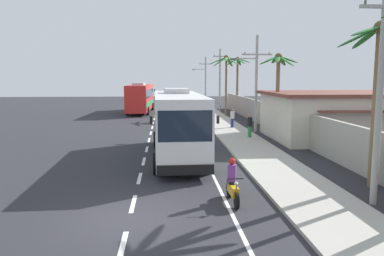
{
  "coord_description": "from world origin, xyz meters",
  "views": [
    {
      "loc": [
        1.21,
        -12.2,
        4.65
      ],
      "look_at": [
        2.76,
        9.76,
        1.7
      ],
      "focal_mm": 35.74,
      "sensor_mm": 36.0,
      "label": 1
    }
  ],
  "objects_px": {
    "pedestrian_far_walk": "(250,125)",
    "coach_bus_far_lane": "(140,97)",
    "utility_pole_mid": "(255,81)",
    "motorcycle_trailing": "(204,125)",
    "palm_nearest": "(378,70)",
    "utility_pole_far": "(220,79)",
    "motorcycle_beside_bus": "(232,185)",
    "palm_fourth": "(238,73)",
    "palm_farthest": "(226,69)",
    "palm_third": "(278,77)",
    "roadside_building": "(346,115)",
    "coach_bus_foreground": "(178,122)",
    "utility_pole_nearest": "(380,86)",
    "utility_pole_distant": "(205,78)",
    "pedestrian_near_kerb": "(232,118)"
  },
  "relations": [
    {
      "from": "pedestrian_far_walk",
      "to": "coach_bus_far_lane",
      "type": "bearing_deg",
      "value": -172.8
    },
    {
      "from": "utility_pole_mid",
      "to": "coach_bus_far_lane",
      "type": "bearing_deg",
      "value": 120.15
    },
    {
      "from": "coach_bus_far_lane",
      "to": "motorcycle_trailing",
      "type": "height_order",
      "value": "coach_bus_far_lane"
    },
    {
      "from": "coach_bus_far_lane",
      "to": "palm_nearest",
      "type": "xyz_separation_m",
      "value": [
        11.92,
        -35.13,
        2.91
      ]
    },
    {
      "from": "utility_pole_far",
      "to": "motorcycle_beside_bus",
      "type": "bearing_deg",
      "value": -97.42
    },
    {
      "from": "motorcycle_trailing",
      "to": "palm_fourth",
      "type": "xyz_separation_m",
      "value": [
        6.2,
        18.18,
        4.49
      ]
    },
    {
      "from": "coach_bus_far_lane",
      "to": "palm_farthest",
      "type": "height_order",
      "value": "palm_farthest"
    },
    {
      "from": "palm_third",
      "to": "palm_farthest",
      "type": "height_order",
      "value": "palm_farthest"
    },
    {
      "from": "utility_pole_far",
      "to": "palm_nearest",
      "type": "relative_size",
      "value": 1.2
    },
    {
      "from": "palm_fourth",
      "to": "roadside_building",
      "type": "xyz_separation_m",
      "value": [
        4.12,
        -22.01,
        -3.36
      ]
    },
    {
      "from": "coach_bus_foreground",
      "to": "palm_third",
      "type": "bearing_deg",
      "value": 38.92
    },
    {
      "from": "utility_pole_mid",
      "to": "utility_pole_far",
      "type": "xyz_separation_m",
      "value": [
        -0.31,
        18.68,
        -0.02
      ]
    },
    {
      "from": "motorcycle_beside_bus",
      "to": "palm_farthest",
      "type": "xyz_separation_m",
      "value": [
        4.57,
        30.37,
        4.85
      ]
    },
    {
      "from": "coach_bus_foreground",
      "to": "utility_pole_far",
      "type": "distance_m",
      "value": 29.28
    },
    {
      "from": "utility_pole_nearest",
      "to": "motorcycle_trailing",
      "type": "bearing_deg",
      "value": 103.21
    },
    {
      "from": "motorcycle_trailing",
      "to": "palm_fourth",
      "type": "relative_size",
      "value": 0.27
    },
    {
      "from": "motorcycle_trailing",
      "to": "palm_fourth",
      "type": "height_order",
      "value": "palm_fourth"
    },
    {
      "from": "coach_bus_far_lane",
      "to": "motorcycle_beside_bus",
      "type": "distance_m",
      "value": 37.15
    },
    {
      "from": "palm_farthest",
      "to": "palm_third",
      "type": "bearing_deg",
      "value": -84.94
    },
    {
      "from": "palm_fourth",
      "to": "palm_nearest",
      "type": "bearing_deg",
      "value": -91.28
    },
    {
      "from": "utility_pole_mid",
      "to": "palm_farthest",
      "type": "distance_m",
      "value": 12.33
    },
    {
      "from": "utility_pole_distant",
      "to": "roadside_building",
      "type": "distance_m",
      "value": 41.96
    },
    {
      "from": "motorcycle_trailing",
      "to": "utility_pole_nearest",
      "type": "xyz_separation_m",
      "value": [
        4.34,
        -18.47,
        3.66
      ]
    },
    {
      "from": "coach_bus_foreground",
      "to": "utility_pole_far",
      "type": "bearing_deg",
      "value": 77.05
    },
    {
      "from": "motorcycle_beside_bus",
      "to": "motorcycle_trailing",
      "type": "relative_size",
      "value": 1.0
    },
    {
      "from": "utility_pole_nearest",
      "to": "palm_farthest",
      "type": "xyz_separation_m",
      "value": [
        -0.57,
        30.94,
        1.2
      ]
    },
    {
      "from": "roadside_building",
      "to": "motorcycle_trailing",
      "type": "bearing_deg",
      "value": 159.64
    },
    {
      "from": "palm_fourth",
      "to": "roadside_building",
      "type": "height_order",
      "value": "palm_fourth"
    },
    {
      "from": "motorcycle_trailing",
      "to": "utility_pole_distant",
      "type": "distance_m",
      "value": 37.97
    },
    {
      "from": "palm_third",
      "to": "utility_pole_far",
      "type": "bearing_deg",
      "value": 93.04
    },
    {
      "from": "motorcycle_trailing",
      "to": "utility_pole_distant",
      "type": "xyz_separation_m",
      "value": [
        3.98,
        37.57,
        3.78
      ]
    },
    {
      "from": "motorcycle_beside_bus",
      "to": "palm_fourth",
      "type": "xyz_separation_m",
      "value": [
        7.0,
        36.08,
        4.47
      ]
    },
    {
      "from": "pedestrian_near_kerb",
      "to": "palm_nearest",
      "type": "xyz_separation_m",
      "value": [
        2.69,
        -18.56,
        3.93
      ]
    },
    {
      "from": "palm_fourth",
      "to": "palm_farthest",
      "type": "xyz_separation_m",
      "value": [
        -2.43,
        -5.71,
        0.38
      ]
    },
    {
      "from": "motorcycle_beside_bus",
      "to": "palm_farthest",
      "type": "bearing_deg",
      "value": 81.44
    },
    {
      "from": "motorcycle_beside_bus",
      "to": "pedestrian_far_walk",
      "type": "relative_size",
      "value": 1.14
    },
    {
      "from": "roadside_building",
      "to": "coach_bus_far_lane",
      "type": "bearing_deg",
      "value": 126.63
    },
    {
      "from": "pedestrian_far_walk",
      "to": "utility_pole_far",
      "type": "xyz_separation_m",
      "value": [
        0.91,
        22.32,
        3.27
      ]
    },
    {
      "from": "palm_farthest",
      "to": "roadside_building",
      "type": "relative_size",
      "value": 0.61
    },
    {
      "from": "motorcycle_trailing",
      "to": "palm_third",
      "type": "height_order",
      "value": "palm_third"
    },
    {
      "from": "utility_pole_distant",
      "to": "palm_farthest",
      "type": "height_order",
      "value": "utility_pole_distant"
    },
    {
      "from": "palm_nearest",
      "to": "roadside_building",
      "type": "relative_size",
      "value": 0.59
    },
    {
      "from": "utility_pole_far",
      "to": "utility_pole_distant",
      "type": "xyz_separation_m",
      "value": [
        -0.01,
        18.68,
        0.11
      ]
    },
    {
      "from": "motorcycle_beside_bus",
      "to": "utility_pole_distant",
      "type": "bearing_deg",
      "value": 85.07
    },
    {
      "from": "motorcycle_beside_bus",
      "to": "motorcycle_trailing",
      "type": "bearing_deg",
      "value": 87.44
    },
    {
      "from": "palm_fourth",
      "to": "motorcycle_trailing",
      "type": "bearing_deg",
      "value": -108.83
    },
    {
      "from": "coach_bus_far_lane",
      "to": "palm_farthest",
      "type": "xyz_separation_m",
      "value": [
        10.26,
        -6.31,
        3.49
      ]
    },
    {
      "from": "motorcycle_trailing",
      "to": "pedestrian_near_kerb",
      "type": "relative_size",
      "value": 1.19
    },
    {
      "from": "pedestrian_far_walk",
      "to": "utility_pole_mid",
      "type": "distance_m",
      "value": 5.06
    },
    {
      "from": "motorcycle_beside_bus",
      "to": "motorcycle_trailing",
      "type": "xyz_separation_m",
      "value": [
        0.8,
        17.9,
        -0.02
      ]
    }
  ]
}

